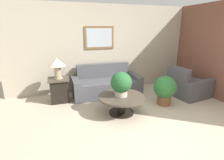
# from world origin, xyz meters

# --- Properties ---
(ground_plane) EXTENTS (20.00, 20.00, 0.00)m
(ground_plane) POSITION_xyz_m (0.00, 0.00, 0.00)
(ground_plane) COLOR #BCAD93
(wall_back) EXTENTS (6.65, 0.09, 2.60)m
(wall_back) POSITION_xyz_m (-0.01, 2.77, 1.31)
(wall_back) COLOR #B2A893
(wall_back) RESTS_ON ground_plane
(wall_right) EXTENTS (0.06, 4.74, 2.60)m
(wall_right) POSITION_xyz_m (2.35, 1.37, 1.30)
(wall_right) COLOR brown
(wall_right) RESTS_ON ground_plane
(couch_main) EXTENTS (1.98, 0.88, 0.87)m
(couch_main) POSITION_xyz_m (-0.49, 2.26, 0.29)
(couch_main) COLOR #4C4C51
(couch_main) RESTS_ON ground_plane
(armchair) EXTENTS (1.11, 1.20, 0.87)m
(armchair) POSITION_xyz_m (1.72, 1.46, 0.28)
(armchair) COLOR #4C4C51
(armchair) RESTS_ON ground_plane
(coffee_table) EXTENTS (1.06, 1.06, 0.43)m
(coffee_table) POSITION_xyz_m (-0.50, 0.95, 0.31)
(coffee_table) COLOR black
(coffee_table) RESTS_ON ground_plane
(side_table) EXTENTS (0.53, 0.53, 0.64)m
(side_table) POSITION_xyz_m (-1.84, 2.13, 0.33)
(side_table) COLOR black
(side_table) RESTS_ON ground_plane
(table_lamp) EXTENTS (0.43, 0.43, 0.55)m
(table_lamp) POSITION_xyz_m (-1.84, 2.13, 1.02)
(table_lamp) COLOR tan
(table_lamp) RESTS_ON side_table
(potted_plant_on_table) EXTENTS (0.48, 0.48, 0.56)m
(potted_plant_on_table) POSITION_xyz_m (-0.51, 0.97, 0.72)
(potted_plant_on_table) COLOR beige
(potted_plant_on_table) RESTS_ON coffee_table
(potted_plant_floor) EXTENTS (0.58, 0.58, 0.76)m
(potted_plant_floor) POSITION_xyz_m (0.72, 1.08, 0.42)
(potted_plant_floor) COLOR brown
(potted_plant_floor) RESTS_ON ground_plane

